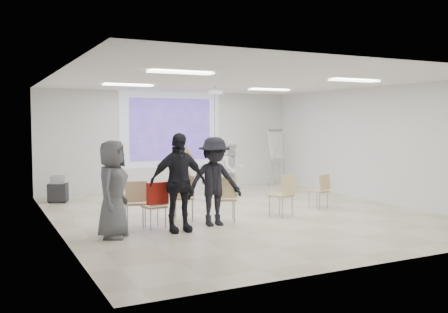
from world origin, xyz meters
name	(u,v)px	position (x,y,z in m)	size (l,w,h in m)	color
floor	(239,215)	(0.00, 0.00, -0.05)	(8.00, 9.00, 0.10)	beige
ceiling	(240,79)	(0.00, 0.00, 3.05)	(8.00, 9.00, 0.10)	white
wall_back	(170,141)	(0.00, 4.55, 1.50)	(8.00, 0.10, 3.00)	silver
wall_left	(52,153)	(-4.05, 0.00, 1.50)	(0.10, 9.00, 3.00)	silver
wall_right	(376,144)	(4.05, 0.00, 1.50)	(0.10, 9.00, 3.00)	silver
projection_halo	(171,129)	(0.00, 4.49, 1.85)	(3.20, 0.01, 2.30)	silver
projection_image	(171,129)	(0.00, 4.47, 1.85)	(2.60, 0.01, 1.90)	#4F33AF
pedestal_table	(209,186)	(0.14, 2.00, 0.40)	(0.67, 0.67, 0.72)	white
player_left	(181,163)	(-0.66, 1.99, 1.02)	(0.74, 0.50, 2.04)	tan
player_right	(233,166)	(1.05, 2.37, 0.86)	(0.83, 0.66, 1.71)	white
controller_left	(184,150)	(-0.48, 2.24, 1.34)	(0.04, 0.11, 0.04)	silver
controller_right	(223,155)	(0.87, 2.62, 1.16)	(0.04, 0.13, 0.04)	white
chair_far_left	(136,199)	(-2.54, -0.36, 0.55)	(0.50, 0.53, 0.92)	tan
chair_left_mid	(156,203)	(-2.24, -0.73, 0.51)	(0.46, 0.49, 0.86)	tan
chair_left_inner	(184,194)	(-1.47, -0.26, 0.57)	(0.61, 0.63, 0.97)	tan
chair_center	(225,195)	(-0.74, -0.76, 0.56)	(0.59, 0.61, 0.95)	tan
chair_right_inner	(284,192)	(0.67, -0.81, 0.56)	(0.57, 0.59, 0.94)	tan
chair_right_far	(321,188)	(2.05, -0.31, 0.49)	(0.49, 0.51, 0.83)	tan
red_jacket	(158,193)	(-2.25, -0.88, 0.72)	(0.43, 0.10, 0.41)	#A91E14
laptop	(184,196)	(-1.44, -0.17, 0.52)	(0.35, 0.26, 0.03)	black
audience_left	(178,175)	(-1.93, -1.15, 1.08)	(1.25, 0.75, 2.16)	black
audience_mid	(214,176)	(-1.08, -0.95, 1.01)	(1.31, 0.71, 2.02)	black
audience_outer	(112,183)	(-3.17, -1.11, 0.99)	(0.96, 0.64, 1.98)	#515256
flipchart_easel	(276,145)	(3.25, 3.61, 1.36)	(0.76, 0.60, 1.84)	#969A9F
av_cart	(58,190)	(-3.49, 3.44, 0.32)	(0.57, 0.52, 0.70)	black
ceiling_projector	(215,98)	(0.10, 1.49, 2.69)	(0.30, 0.25, 3.00)	white
fluor_panel_nw	(128,85)	(-2.00, 2.00, 2.97)	(1.20, 0.30, 0.02)	white
fluor_panel_ne	(269,90)	(2.00, 2.00, 2.97)	(1.20, 0.30, 0.02)	white
fluor_panel_sw	(181,73)	(-2.00, -1.50, 2.97)	(1.20, 0.30, 0.02)	white
fluor_panel_se	(355,81)	(2.00, -1.50, 2.97)	(1.20, 0.30, 0.02)	white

